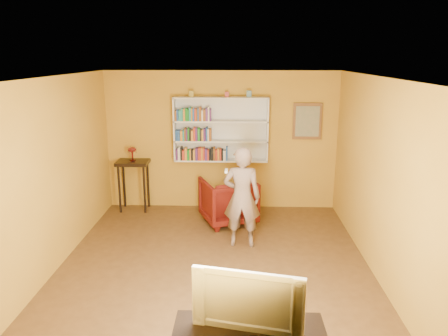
% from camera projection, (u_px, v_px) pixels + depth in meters
% --- Properties ---
extents(room_shell, '(5.30, 5.80, 2.88)m').
position_uv_depth(room_shell, '(214.00, 198.00, 6.20)').
color(room_shell, '#4C3218').
rests_on(room_shell, ground).
extents(bookshelf, '(1.80, 0.29, 1.23)m').
position_uv_depth(bookshelf, '(221.00, 129.00, 8.38)').
color(bookshelf, silver).
rests_on(bookshelf, room_shell).
extents(books_row_lower, '(0.99, 0.19, 0.26)m').
position_uv_depth(books_row_lower, '(202.00, 154.00, 8.41)').
color(books_row_lower, '#502165').
rests_on(books_row_lower, bookshelf).
extents(books_row_middle, '(0.68, 0.19, 0.25)m').
position_uv_depth(books_row_middle, '(194.00, 135.00, 8.32)').
color(books_row_middle, '#224D9C').
rests_on(books_row_middle, bookshelf).
extents(books_row_upper, '(0.68, 0.19, 0.27)m').
position_uv_depth(books_row_upper, '(194.00, 115.00, 8.22)').
color(books_row_upper, brown).
rests_on(books_row_upper, bookshelf).
extents(ornament_left, '(0.09, 0.09, 0.12)m').
position_uv_depth(ornament_left, '(191.00, 94.00, 8.17)').
color(ornament_left, olive).
rests_on(ornament_left, bookshelf).
extents(ornament_centre, '(0.07, 0.07, 0.10)m').
position_uv_depth(ornament_centre, '(227.00, 94.00, 8.15)').
color(ornament_centre, '#AB393A').
rests_on(ornament_centre, bookshelf).
extents(ornament_right, '(0.09, 0.09, 0.12)m').
position_uv_depth(ornament_right, '(249.00, 94.00, 8.14)').
color(ornament_right, slate).
rests_on(ornament_right, bookshelf).
extents(framed_painting, '(0.55, 0.05, 0.70)m').
position_uv_depth(framed_painting, '(307.00, 121.00, 8.34)').
color(framed_painting, brown).
rests_on(framed_painting, room_shell).
extents(console_table, '(0.61, 0.46, 0.99)m').
position_uv_depth(console_table, '(133.00, 169.00, 8.48)').
color(console_table, black).
rests_on(console_table, ground).
extents(ruby_lustre, '(0.17, 0.17, 0.27)m').
position_uv_depth(ruby_lustre, '(132.00, 151.00, 8.39)').
color(ruby_lustre, maroon).
rests_on(ruby_lustre, console_table).
extents(armchair, '(1.15, 1.17, 0.83)m').
position_uv_depth(armchair, '(228.00, 201.00, 7.93)').
color(armchair, '#420504').
rests_on(armchair, ground).
extents(person, '(0.62, 0.43, 1.62)m').
position_uv_depth(person, '(242.00, 197.00, 6.86)').
color(person, '#745E55').
rests_on(person, ground).
extents(game_remote, '(0.04, 0.15, 0.04)m').
position_uv_depth(game_remote, '(226.00, 171.00, 6.37)').
color(game_remote, white).
rests_on(game_remote, person).
extents(television, '(1.04, 0.35, 0.60)m').
position_uv_depth(television, '(250.00, 296.00, 4.06)').
color(television, black).
rests_on(television, tv_cabinet).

